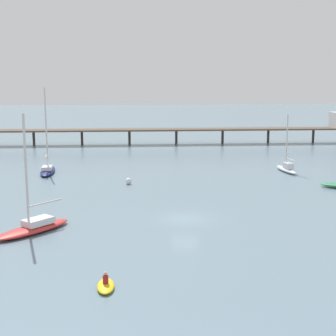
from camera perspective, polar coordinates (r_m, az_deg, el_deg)
name	(u,v)px	position (r m, az deg, el deg)	size (l,w,h in m)	color
ground_plane	(185,219)	(47.32, 1.98, -5.88)	(400.00, 400.00, 0.00)	slate
pier	(222,127)	(100.71, 6.27, 4.78)	(86.84, 5.35, 6.22)	brown
sailboat_navy	(48,168)	(71.46, -13.72, -0.03)	(2.18, 7.77, 11.89)	navy
sailboat_red	(34,226)	(44.75, -15.24, -6.43)	(6.74, 6.97, 10.36)	red
sailboat_white	(287,168)	(72.27, 13.55, 0.05)	(1.98, 6.15, 8.14)	white
dinghy_yellow	(106,285)	(32.61, -7.20, -13.28)	(1.12, 2.45, 1.14)	yellow
mooring_buoy_far	(128,181)	(62.43, -4.58, -1.51)	(0.80, 0.80, 0.80)	silver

